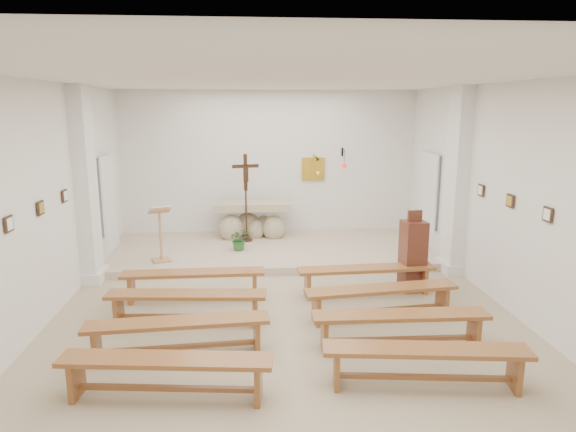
{
  "coord_description": "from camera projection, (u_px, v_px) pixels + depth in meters",
  "views": [
    {
      "loc": [
        -0.53,
        -7.2,
        3.15
      ],
      "look_at": [
        0.17,
        1.6,
        1.24
      ],
      "focal_mm": 32.0,
      "sensor_mm": 36.0,
      "label": 1
    }
  ],
  "objects": [
    {
      "name": "station_frame_right_front",
      "position": [
        548.0,
        214.0,
        6.85
      ],
      "size": [
        0.03,
        0.2,
        0.2
      ],
      "primitive_type": "cube",
      "color": "#382318",
      "rests_on": "wall_right"
    },
    {
      "name": "wall_left",
      "position": [
        33.0,
        209.0,
        7.08
      ],
      "size": [
        0.02,
        10.0,
        3.5
      ],
      "primitive_type": "cube",
      "color": "white",
      "rests_on": "ground"
    },
    {
      "name": "sanctuary_lamp",
      "position": [
        344.0,
        163.0,
        12.06
      ],
      "size": [
        0.11,
        0.36,
        0.44
      ],
      "color": "black",
      "rests_on": "wall_back"
    },
    {
      "name": "pilaster_left",
      "position": [
        86.0,
        186.0,
        9.04
      ],
      "size": [
        0.26,
        0.55,
        3.5
      ],
      "primitive_type": "cube",
      "color": "white",
      "rests_on": "ground"
    },
    {
      "name": "wall_right",
      "position": [
        518.0,
        201.0,
        7.62
      ],
      "size": [
        0.02,
        10.0,
        3.5
      ],
      "primitive_type": "cube",
      "color": "white",
      "rests_on": "ground"
    },
    {
      "name": "lectern",
      "position": [
        160.0,
        234.0,
        9.96
      ],
      "size": [
        0.48,
        0.44,
        1.12
      ],
      "rotation": [
        0.0,
        0.0,
        0.35
      ],
      "color": "tan",
      "rests_on": "sanctuary_platform"
    },
    {
      "name": "ground",
      "position": [
        285.0,
        319.0,
        7.72
      ],
      "size": [
        7.0,
        10.0,
        0.0
      ],
      "primitive_type": "cube",
      "color": "tan",
      "rests_on": "ground"
    },
    {
      "name": "station_frame_left_mid",
      "position": [
        40.0,
        208.0,
        7.28
      ],
      "size": [
        0.03,
        0.2,
        0.2
      ],
      "primitive_type": "cube",
      "color": "#382318",
      "rests_on": "wall_left"
    },
    {
      "name": "bench_right_front",
      "position": [
        366.0,
        274.0,
        8.63
      ],
      "size": [
        2.33,
        0.49,
        0.49
      ],
      "rotation": [
        0.0,
        0.0,
        0.05
      ],
      "color": "brown",
      "rests_on": "ground"
    },
    {
      "name": "bench_left_front",
      "position": [
        193.0,
        279.0,
        8.4
      ],
      "size": [
        2.32,
        0.4,
        0.49
      ],
      "rotation": [
        0.0,
        0.0,
        0.01
      ],
      "color": "brown",
      "rests_on": "ground"
    },
    {
      "name": "bench_right_fourth",
      "position": [
        426.0,
        358.0,
        5.77
      ],
      "size": [
        2.35,
        0.65,
        0.49
      ],
      "rotation": [
        0.0,
        0.0,
        -0.12
      ],
      "color": "brown",
      "rests_on": "ground"
    },
    {
      "name": "radiator_left",
      "position": [
        100.0,
        256.0,
        10.03
      ],
      "size": [
        0.1,
        0.85,
        0.52
      ],
      "primitive_type": "cube",
      "color": "silver",
      "rests_on": "ground"
    },
    {
      "name": "station_frame_right_mid",
      "position": [
        510.0,
        201.0,
        7.82
      ],
      "size": [
        0.03,
        0.2,
        0.2
      ],
      "primitive_type": "cube",
      "color": "#382318",
      "rests_on": "wall_right"
    },
    {
      "name": "station_frame_left_front",
      "position": [
        9.0,
        224.0,
        6.31
      ],
      "size": [
        0.03,
        0.2,
        0.2
      ],
      "primitive_type": "cube",
      "color": "#382318",
      "rests_on": "wall_left"
    },
    {
      "name": "altar",
      "position": [
        253.0,
        222.0,
        11.87
      ],
      "size": [
        1.74,
        0.8,
        0.89
      ],
      "rotation": [
        0.0,
        0.0,
        -0.02
      ],
      "color": "#BCB18F",
      "rests_on": "sanctuary_platform"
    },
    {
      "name": "bench_left_fourth",
      "position": [
        166.0,
        368.0,
        5.55
      ],
      "size": [
        2.34,
        0.63,
        0.49
      ],
      "rotation": [
        0.0,
        0.0,
        -0.12
      ],
      "color": "brown",
      "rests_on": "ground"
    },
    {
      "name": "pilaster_right",
      "position": [
        457.0,
        182.0,
        9.56
      ],
      "size": [
        0.26,
        0.55,
        3.5
      ],
      "primitive_type": "cube",
      "color": "white",
      "rests_on": "ground"
    },
    {
      "name": "bench_right_second",
      "position": [
        381.0,
        295.0,
        7.68
      ],
      "size": [
        2.34,
        0.64,
        0.49
      ],
      "rotation": [
        0.0,
        0.0,
        0.12
      ],
      "color": "brown",
      "rests_on": "ground"
    },
    {
      "name": "ceiling",
      "position": [
        285.0,
        80.0,
        6.98
      ],
      "size": [
        7.0,
        10.0,
        0.02
      ],
      "primitive_type": "cube",
      "color": "silver",
      "rests_on": "wall_back"
    },
    {
      "name": "potted_plant",
      "position": [
        239.0,
        239.0,
        10.81
      ],
      "size": [
        0.53,
        0.5,
        0.47
      ],
      "primitive_type": "imported",
      "rotation": [
        0.0,
        0.0,
        0.4
      ],
      "color": "#2A6227",
      "rests_on": "sanctuary_platform"
    },
    {
      "name": "gold_wall_relief",
      "position": [
        313.0,
        169.0,
        12.29
      ],
      "size": [
        0.55,
        0.04,
        0.55
      ],
      "primitive_type": "cube",
      "color": "gold",
      "rests_on": "wall_back"
    },
    {
      "name": "bench_left_second",
      "position": [
        187.0,
        301.0,
        7.45
      ],
      "size": [
        2.34,
        0.56,
        0.49
      ],
      "rotation": [
        0.0,
        0.0,
        -0.08
      ],
      "color": "brown",
      "rests_on": "ground"
    },
    {
      "name": "wall_back",
      "position": [
        269.0,
        165.0,
        12.21
      ],
      "size": [
        7.0,
        0.02,
        3.5
      ],
      "primitive_type": "cube",
      "color": "white",
      "rests_on": "ground"
    },
    {
      "name": "station_frame_right_rear",
      "position": [
        481.0,
        190.0,
        8.8
      ],
      "size": [
        0.03,
        0.2,
        0.2
      ],
      "primitive_type": "cube",
      "color": "#382318",
      "rests_on": "wall_right"
    },
    {
      "name": "sanctuary_platform",
      "position": [
        273.0,
        250.0,
        11.12
      ],
      "size": [
        6.98,
        3.0,
        0.15
      ],
      "primitive_type": "cube",
      "color": "tan",
      "rests_on": "ground"
    },
    {
      "name": "bench_right_third",
      "position": [
        400.0,
        322.0,
        6.72
      ],
      "size": [
        2.32,
        0.42,
        0.49
      ],
      "rotation": [
        0.0,
        0.0,
        -0.02
      ],
      "color": "brown",
      "rests_on": "ground"
    },
    {
      "name": "crucifix_stand",
      "position": [
        246.0,
        192.0,
        11.33
      ],
      "size": [
        0.59,
        0.26,
        1.95
      ],
      "rotation": [
        0.0,
        0.0,
        0.22
      ],
      "color": "#342010",
      "rests_on": "sanctuary_platform"
    },
    {
      "name": "donation_pedestal",
      "position": [
        413.0,
        255.0,
        8.8
      ],
      "size": [
        0.42,
        0.42,
        1.42
      ],
      "rotation": [
        0.0,
        0.0,
        0.12
      ],
      "color": "#562518",
      "rests_on": "ground"
    },
    {
      "name": "bench_left_third",
      "position": [
        178.0,
        329.0,
        6.5
      ],
      "size": [
        2.34,
        0.53,
        0.49
      ],
      "rotation": [
        0.0,
        0.0,
        0.07
      ],
      "color": "brown",
      "rests_on": "ground"
    },
    {
      "name": "station_frame_left_rear",
      "position": [
        65.0,
        196.0,
        8.26
      ],
      "size": [
        0.03,
        0.2,
        0.2
      ],
      "primitive_type": "cube",
      "color": "#382318",
      "rests_on": "wall_left"
    },
    {
      "name": "radiator_right",
      "position": [
        441.0,
        248.0,
        10.56
      ],
      "size": [
        0.1,
        0.85,
        0.52
      ],
      "primitive_type": "cube",
      "color": "silver",
      "rests_on": "ground"
    }
  ]
}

